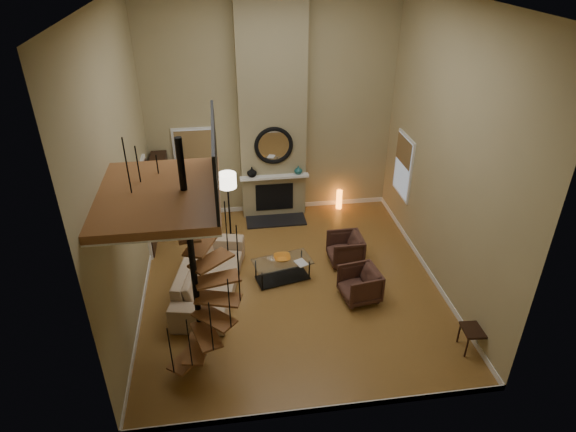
{
  "coord_description": "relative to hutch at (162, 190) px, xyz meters",
  "views": [
    {
      "loc": [
        -1.22,
        -8.18,
        6.42
      ],
      "look_at": [
        0.0,
        0.4,
        1.4
      ],
      "focal_mm": 30.85,
      "sensor_mm": 36.0,
      "label": 1
    }
  ],
  "objects": [
    {
      "name": "back_wall",
      "position": [
        2.75,
        0.42,
        1.8
      ],
      "size": [
        6.0,
        0.02,
        5.5
      ],
      "primitive_type": "cube",
      "color": "tan",
      "rests_on": "ground"
    },
    {
      "name": "armchair_far",
      "position": [
        4.09,
        -3.5,
        -0.6
      ],
      "size": [
        0.83,
        0.81,
        0.66
      ],
      "primitive_type": "imported",
      "rotation": [
        0.0,
        0.0,
        -1.42
      ],
      "color": "#482A21",
      "rests_on": "ground"
    },
    {
      "name": "mirror_frame",
      "position": [
        2.75,
        0.01,
        1.0
      ],
      "size": [
        0.94,
        0.1,
        0.94
      ],
      "primitive_type": "torus",
      "rotation": [
        1.57,
        0.0,
        0.0
      ],
      "color": "black",
      "rests_on": "chimney_breast"
    },
    {
      "name": "baseboard_front",
      "position": [
        2.75,
        -6.07,
        -0.89
      ],
      "size": [
        6.0,
        0.02,
        0.12
      ],
      "primitive_type": "cube",
      "color": "white",
      "rests_on": "ground"
    },
    {
      "name": "floor_lamp",
      "position": [
        1.58,
        -0.91,
        0.46
      ],
      "size": [
        0.41,
        0.41,
        1.72
      ],
      "color": "black",
      "rests_on": "ground"
    },
    {
      "name": "entry_door",
      "position": [
        -0.21,
        -1.03,
        0.1
      ],
      "size": [
        0.1,
        1.05,
        2.16
      ],
      "color": "white",
      "rests_on": "ground"
    },
    {
      "name": "accent_lamp",
      "position": [
        4.48,
        0.21,
        -0.7
      ],
      "size": [
        0.15,
        0.15,
        0.54
      ],
      "primitive_type": "cylinder",
      "color": "orange",
      "rests_on": "ground"
    },
    {
      "name": "loft",
      "position": [
        0.7,
        -4.63,
        2.29
      ],
      "size": [
        1.7,
        2.2,
        1.09
      ],
      "color": "brown",
      "rests_on": "left_wall"
    },
    {
      "name": "hearth",
      "position": [
        2.75,
        -0.26,
        -0.93
      ],
      "size": [
        1.5,
        0.6,
        0.04
      ],
      "primitive_type": "cube",
      "color": "black",
      "rests_on": "ground"
    },
    {
      "name": "spiral_stair",
      "position": [
        0.97,
        -4.62,
        0.83
      ],
      "size": [
        1.47,
        1.47,
        4.06
      ],
      "color": "black",
      "rests_on": "ground"
    },
    {
      "name": "baseboard_left",
      "position": [
        -0.24,
        -2.83,
        -0.89
      ],
      "size": [
        0.02,
        6.5,
        0.12
      ],
      "primitive_type": "cube",
      "color": "white",
      "rests_on": "ground"
    },
    {
      "name": "mantel",
      "position": [
        2.75,
        -0.05,
        0.2
      ],
      "size": [
        1.7,
        0.18,
        0.06
      ],
      "primitive_type": "cube",
      "color": "white",
      "rests_on": "chimney_breast"
    },
    {
      "name": "vase_right",
      "position": [
        3.35,
        -0.01,
        0.33
      ],
      "size": [
        0.2,
        0.2,
        0.21
      ],
      "primitive_type": "imported",
      "color": "#185453",
      "rests_on": "mantel"
    },
    {
      "name": "front_wall",
      "position": [
        2.75,
        -6.08,
        1.8
      ],
      "size": [
        6.0,
        0.02,
        5.5
      ],
      "primitive_type": "cube",
      "color": "tan",
      "rests_on": "ground"
    },
    {
      "name": "side_chair",
      "position": [
        5.72,
        -5.14,
        -0.42
      ],
      "size": [
        0.46,
        0.45,
        0.94
      ],
      "color": "black",
      "rests_on": "ground"
    },
    {
      "name": "baseboard_right",
      "position": [
        5.74,
        -2.83,
        -0.89
      ],
      "size": [
        0.02,
        6.5,
        0.12
      ],
      "primitive_type": "cube",
      "color": "white",
      "rests_on": "ground"
    },
    {
      "name": "firebox",
      "position": [
        2.75,
        0.03,
        -0.4
      ],
      "size": [
        0.95,
        0.02,
        0.72
      ],
      "primitive_type": "cube",
      "color": "black",
      "rests_on": "chimney_breast"
    },
    {
      "name": "book",
      "position": [
        2.95,
        -2.79,
        -0.49
      ],
      "size": [
        0.3,
        0.34,
        0.03
      ],
      "primitive_type": "imported",
      "rotation": [
        0.0,
        0.0,
        0.38
      ],
      "color": "gray",
      "rests_on": "coffee_table"
    },
    {
      "name": "right_wall",
      "position": [
        5.75,
        -2.83,
        1.8
      ],
      "size": [
        0.02,
        6.5,
        5.5
      ],
      "primitive_type": "cube",
      "color": "tan",
      "rests_on": "ground"
    },
    {
      "name": "window_right",
      "position": [
        5.72,
        -0.83,
        0.68
      ],
      "size": [
        0.06,
        1.02,
        1.52
      ],
      "color": "white",
      "rests_on": "right_wall"
    },
    {
      "name": "left_wall",
      "position": [
        -0.25,
        -2.83,
        1.8
      ],
      "size": [
        0.02,
        6.5,
        5.5
      ],
      "primitive_type": "cube",
      "color": "tan",
      "rests_on": "ground"
    },
    {
      "name": "hutch",
      "position": [
        0.0,
        0.0,
        0.0
      ],
      "size": [
        0.37,
        0.79,
        1.76
      ],
      "primitive_type": "cube",
      "color": "black",
      "rests_on": "ground"
    },
    {
      "name": "bowl",
      "position": [
        2.6,
        -2.59,
        -0.45
      ],
      "size": [
        0.35,
        0.35,
        0.09
      ],
      "primitive_type": "imported",
      "color": "orange",
      "rests_on": "coffee_table"
    },
    {
      "name": "baseboard_back",
      "position": [
        2.75,
        0.41,
        -0.89
      ],
      "size": [
        6.0,
        0.02,
        0.12
      ],
      "primitive_type": "cube",
      "color": "white",
      "rests_on": "ground"
    },
    {
      "name": "sofa",
      "position": [
        1.09,
        -2.82,
        -0.55
      ],
      "size": [
        1.55,
        2.82,
        0.78
      ],
      "primitive_type": "imported",
      "rotation": [
        0.0,
        0.0,
        1.37
      ],
      "color": "tan",
      "rests_on": "ground"
    },
    {
      "name": "armchair_near",
      "position": [
        4.11,
        -2.24,
        -0.6
      ],
      "size": [
        0.74,
        0.72,
        0.66
      ],
      "primitive_type": "imported",
      "rotation": [
        0.0,
        0.0,
        -1.56
      ],
      "color": "#482A21",
      "rests_on": "ground"
    },
    {
      "name": "vase_left",
      "position": [
        2.2,
        -0.01,
        0.35
      ],
      "size": [
        0.24,
        0.24,
        0.25
      ],
      "primitive_type": "imported",
      "color": "black",
      "rests_on": "mantel"
    },
    {
      "name": "mirror_disc",
      "position": [
        2.75,
        0.02,
        1.0
      ],
      "size": [
        0.8,
        0.01,
        0.8
      ],
      "primitive_type": "cylinder",
      "rotation": [
        1.57,
        0.0,
        0.0
      ],
      "color": "white",
      "rests_on": "chimney_breast"
    },
    {
      "name": "ground",
      "position": [
        2.75,
        -2.83,
        -0.95
      ],
      "size": [
        6.0,
        6.5,
        0.01
      ],
      "primitive_type": "cube",
      "color": "#AA7836",
      "rests_on": "ground"
    },
    {
      "name": "chimney_breast",
      "position": [
        2.75,
        0.23,
        1.8
      ],
      "size": [
        1.6,
        0.38,
        5.5
      ],
      "primitive_type": "cube",
      "color": "#8E815C",
      "rests_on": "ground"
    },
    {
      "name": "coffee_table",
      "position": [
        2.6,
        -2.64,
        -0.67
      ],
      "size": [
        1.3,
        0.85,
        0.45
      ],
      "color": "silver",
      "rests_on": "ground"
    },
    {
      "name": "window_back",
      "position": [
        0.85,
        0.39,
        0.67
      ],
      "size": [
        1.02,
        0.06,
        1.52
      ],
      "color": "white",
      "rests_on": "back_wall"
    }
  ]
}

